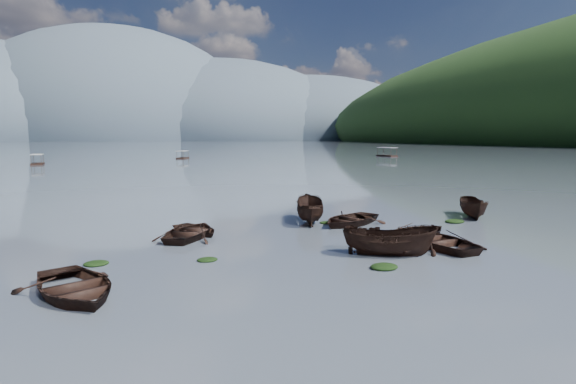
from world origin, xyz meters
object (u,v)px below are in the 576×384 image
object	(u,v)px
pontoon_left	(38,165)
pontoon_centre	(183,159)
rowboat_0	(75,295)
rowboat_3	(438,246)

from	to	relation	value
pontoon_left	pontoon_centre	world-z (taller)	pontoon_left
rowboat_0	pontoon_left	world-z (taller)	pontoon_left
rowboat_0	pontoon_left	distance (m)	88.94
pontoon_left	rowboat_3	bearing A→B (deg)	-73.39
pontoon_left	pontoon_centre	distance (m)	35.49
rowboat_3	pontoon_centre	bearing A→B (deg)	-92.30
pontoon_left	pontoon_centre	bearing A→B (deg)	23.68
rowboat_0	rowboat_3	distance (m)	17.19
rowboat_3	pontoon_left	xyz separation A→B (m)	(-36.02, 84.54, 0.00)
pontoon_left	pontoon_centre	size ratio (longest dim) A/B	1.05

